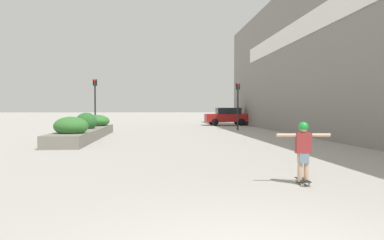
{
  "coord_description": "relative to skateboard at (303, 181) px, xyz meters",
  "views": [
    {
      "loc": [
        -1.03,
        -3.82,
        1.6
      ],
      "look_at": [
        0.7,
        15.23,
        1.01
      ],
      "focal_mm": 35.0,
      "sensor_mm": 36.0,
      "label": 1
    }
  ],
  "objects": [
    {
      "name": "building_wall_right",
      "position": [
        5.59,
        11.1,
        4.74
      ],
      "size": [
        0.67,
        43.93,
        9.59
      ],
      "color": "gray",
      "rests_on": "ground_plane"
    },
    {
      "name": "planter_box",
      "position": [
        -6.85,
        12.7,
        0.39
      ],
      "size": [
        1.61,
        10.91,
        1.37
      ],
      "color": "slate",
      "rests_on": "ground_plane"
    },
    {
      "name": "skateboard",
      "position": [
        0.0,
        0.0,
        0.0
      ],
      "size": [
        0.22,
        0.58,
        0.1
      ],
      "rotation": [
        0.0,
        0.0,
        -0.05
      ],
      "color": "black",
      "rests_on": "ground_plane"
    },
    {
      "name": "skateboarder",
      "position": [
        0.0,
        0.0,
        0.77
      ],
      "size": [
        1.14,
        0.21,
        1.22
      ],
      "rotation": [
        0.0,
        0.0,
        -0.05
      ],
      "color": "tan",
      "rests_on": "skateboard"
    },
    {
      "name": "car_leftmost",
      "position": [
        12.35,
        26.76,
        0.72
      ],
      "size": [
        4.06,
        1.84,
        1.47
      ],
      "rotation": [
        0.0,
        0.0,
        -1.57
      ],
      "color": "#BCBCC1",
      "rests_on": "ground_plane"
    },
    {
      "name": "car_center_left",
      "position": [
        3.46,
        27.4,
        0.79
      ],
      "size": [
        4.03,
        1.99,
        1.66
      ],
      "rotation": [
        0.0,
        0.0,
        1.57
      ],
      "color": "maroon",
      "rests_on": "ground_plane"
    },
    {
      "name": "traffic_light_left",
      "position": [
        -7.6,
        20.06,
        2.44
      ],
      "size": [
        0.28,
        0.3,
        3.7
      ],
      "color": "black",
      "rests_on": "ground_plane"
    },
    {
      "name": "traffic_light_right",
      "position": [
        2.84,
        19.69,
        2.29
      ],
      "size": [
        0.28,
        0.3,
        3.46
      ],
      "color": "black",
      "rests_on": "ground_plane"
    }
  ]
}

